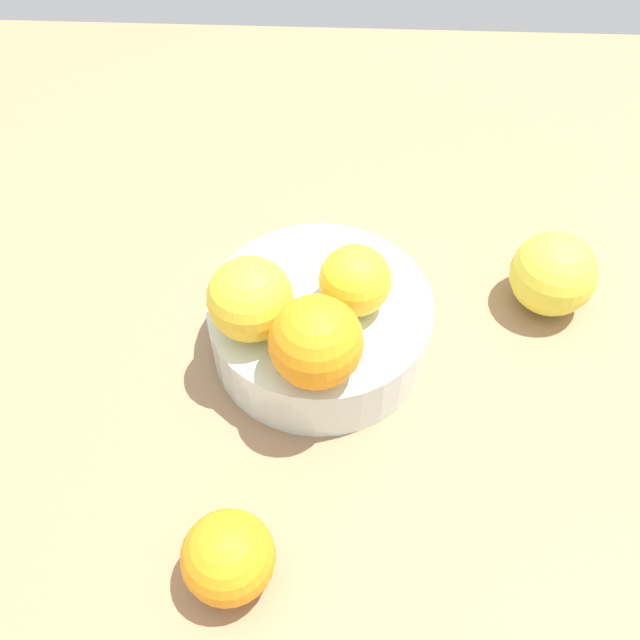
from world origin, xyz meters
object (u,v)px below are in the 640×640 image
Objects in this scene: orange_loose_1 at (228,557)px; orange_in_bowl_2 at (250,299)px; orange_loose_0 at (553,274)px; orange_in_bowl_0 at (355,285)px; fruit_bowl at (320,325)px; orange_in_bowl_1 at (316,342)px.

orange_in_bowl_2 is at bearing -90.16° from orange_loose_1.
orange_loose_1 is (26.77, 27.42, -0.59)cm from orange_loose_0.
orange_loose_0 reaches higher than orange_loose_1.
orange_in_bowl_0 reaches higher than orange_loose_0.
fruit_bowl is 3.22× the size of orange_in_bowl_0.
orange_in_bowl_1 reaches higher than fruit_bowl.
orange_in_bowl_1 is at bearing 31.23° from orange_loose_0.
orange_in_bowl_0 is 0.83× the size of orange_in_bowl_1.
orange_in_bowl_1 is 0.93× the size of orange_loose_0.
orange_in_bowl_2 reaches higher than orange_loose_0.
orange_loose_1 is (5.50, 21.41, 0.57)cm from fruit_bowl.
fruit_bowl is 8.95cm from orange_in_bowl_2.
orange_in_bowl_2 is 1.04× the size of orange_loose_1.
orange_loose_0 reaches higher than fruit_bowl.
orange_in_bowl_0 is (-2.88, 0.45, 6.08)cm from fruit_bowl.
fruit_bowl is 22.11cm from orange_loose_1.
orange_in_bowl_2 reaches higher than fruit_bowl.
orange_in_bowl_1 reaches higher than orange_in_bowl_0.
orange_in_bowl_2 is (5.45, 2.75, 6.55)cm from fruit_bowl.
orange_in_bowl_1 is 16.67cm from orange_loose_1.
orange_in_bowl_0 reaches higher than orange_loose_1.
orange_in_bowl_2 is 19.59cm from orange_loose_1.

